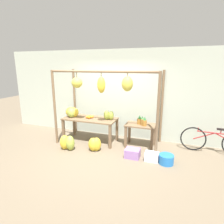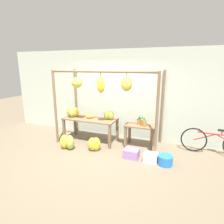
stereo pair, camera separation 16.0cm
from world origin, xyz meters
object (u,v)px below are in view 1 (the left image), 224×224
orange_pile (90,117)px  fruit_crate_purple (152,157)px  banana_pile_ground_left (67,143)px  fruit_crate_white (132,153)px  pineapple_cluster (142,121)px  parked_bicycle (214,141)px  papaya_pile (108,115)px  banana_pile_ground_right (95,144)px  banana_pile_on_table (72,112)px  blue_bucket (166,159)px

orange_pile → fruit_crate_purple: orange_pile is taller
banana_pile_ground_left → fruit_crate_white: (1.83, 0.15, -0.09)m
pineapple_cluster → fruit_crate_white: bearing=-96.6°
parked_bicycle → papaya_pile: papaya_pile is taller
parked_bicycle → fruit_crate_purple: (-1.50, -0.95, -0.25)m
pineapple_cluster → fruit_crate_purple: 1.07m
banana_pile_ground_right → parked_bicycle: parked_bicycle is taller
pineapple_cluster → banana_pile_ground_right: size_ratio=0.65×
parked_bicycle → banana_pile_ground_right: bearing=-163.4°
banana_pile_on_table → fruit_crate_purple: size_ratio=1.41×
banana_pile_ground_right → fruit_crate_purple: (1.56, -0.03, -0.09)m
banana_pile_ground_left → papaya_pile: 1.39m
blue_bucket → parked_bicycle: parked_bicycle is taller
orange_pile → fruit_crate_purple: bearing=-17.0°
banana_pile_ground_right → parked_bicycle: size_ratio=0.27×
banana_pile_on_table → orange_pile: bearing=1.7°
banana_pile_ground_right → papaya_pile: bearing=75.1°
parked_bicycle → fruit_crate_purple: parked_bicycle is taller
banana_pile_ground_left → fruit_crate_white: 1.83m
banana_pile_ground_right → fruit_crate_purple: 1.57m
banana_pile_ground_right → fruit_crate_purple: size_ratio=1.35×
pineapple_cluster → fruit_crate_purple: pineapple_cluster is taller
banana_pile_on_table → fruit_crate_purple: (2.58, -0.59, -0.79)m
parked_bicycle → papaya_pile: 2.96m
banana_pile_ground_right → blue_bucket: size_ratio=1.27×
papaya_pile → pineapple_cluster: bearing=3.9°
banana_pile_on_table → fruit_crate_white: (2.09, -0.59, -0.78)m
banana_pile_on_table → papaya_pile: (1.18, 0.07, -0.02)m
banana_pile_ground_right → blue_bucket: 1.92m
fruit_crate_purple → banana_pile_ground_right: bearing=178.7°
orange_pile → banana_pile_on_table: bearing=-178.3°
banana_pile_on_table → papaya_pile: banana_pile_on_table is taller
banana_pile_ground_left → banana_pile_ground_right: size_ratio=1.18×
banana_pile_on_table → pineapple_cluster: 2.18m
banana_pile_on_table → pineapple_cluster: banana_pile_on_table is taller
fruit_crate_white → banana_pile_on_table: bearing=164.3°
fruit_crate_white → banana_pile_ground_left: bearing=-175.3°
pineapple_cluster → fruit_crate_purple: (0.40, -0.73, -0.68)m
blue_bucket → parked_bicycle: size_ratio=0.21×
fruit_crate_white → parked_bicycle: parked_bicycle is taller
parked_bicycle → pineapple_cluster: bearing=-173.3°
banana_pile_ground_right → fruit_crate_white: size_ratio=1.21×
fruit_crate_white → banana_pile_ground_right: bearing=178.2°
blue_bucket → parked_bicycle: bearing=40.8°
blue_bucket → parked_bicycle: (1.15, 0.99, 0.24)m
banana_pile_on_table → papaya_pile: size_ratio=1.39×
orange_pile → blue_bucket: 2.51m
orange_pile → banana_pile_ground_left: bearing=-114.1°
pineapple_cluster → banana_pile_ground_right: pineapple_cluster is taller
pineapple_cluster → banana_pile_ground_right: 1.48m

